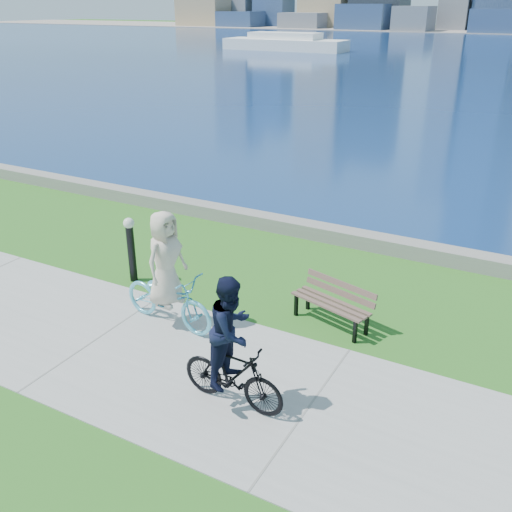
{
  "coord_description": "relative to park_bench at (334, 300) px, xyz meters",
  "views": [
    {
      "loc": [
        2.53,
        -6.18,
        5.4
      ],
      "look_at": [
        -2.1,
        2.3,
        1.1
      ],
      "focal_mm": 40.0,
      "sensor_mm": 36.0,
      "label": 1
    }
  ],
  "objects": [
    {
      "name": "park_bench",
      "position": [
        0.0,
        0.0,
        0.0
      ],
      "size": [
        1.62,
        0.93,
        0.79
      ],
      "rotation": [
        0.0,
        0.0,
        -0.28
      ],
      "color": "black",
      "rests_on": "ground"
    },
    {
      "name": "ground",
      "position": [
        0.59,
        -2.47,
        -0.49
      ],
      "size": [
        320.0,
        320.0,
        0.0
      ],
      "primitive_type": "plane",
      "color": "#225D18",
      "rests_on": "ground"
    },
    {
      "name": "cyclist_man",
      "position": [
        -0.42,
        -2.89,
        0.4
      ],
      "size": [
        0.63,
        1.66,
        2.06
      ],
      "rotation": [
        0.0,
        0.0,
        1.54
      ],
      "color": "black",
      "rests_on": "ground"
    },
    {
      "name": "concrete_path",
      "position": [
        0.59,
        -2.47,
        -0.48
      ],
      "size": [
        80.0,
        3.5,
        0.02
      ],
      "primitive_type": "cube",
      "color": "#979692",
      "rests_on": "ground"
    },
    {
      "name": "cyclist_woman",
      "position": [
        -2.61,
        -1.47,
        0.34
      ],
      "size": [
        0.9,
        2.06,
        2.17
      ],
      "rotation": [
        0.0,
        0.0,
        1.46
      ],
      "color": "#60CCEA",
      "rests_on": "ground"
    },
    {
      "name": "bollard_lamp",
      "position": [
        -4.36,
        -0.36,
        0.32
      ],
      "size": [
        0.23,
        0.23,
        1.41
      ],
      "color": "black",
      "rests_on": "ground"
    },
    {
      "name": "ferry_near",
      "position": [
        -29.57,
        58.62,
        0.38
      ],
      "size": [
        15.36,
        4.39,
        2.08
      ],
      "color": "white",
      "rests_on": "ground"
    },
    {
      "name": "seawall",
      "position": [
        0.59,
        3.73,
        -0.31
      ],
      "size": [
        90.0,
        0.5,
        0.35
      ],
      "primitive_type": "cube",
      "color": "slate",
      "rests_on": "ground"
    }
  ]
}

